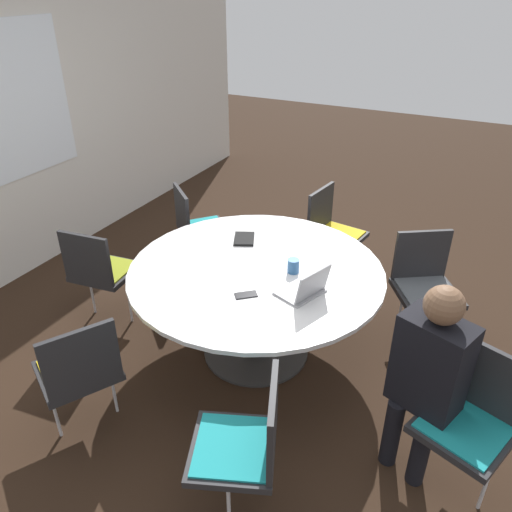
{
  "coord_description": "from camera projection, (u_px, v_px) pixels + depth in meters",
  "views": [
    {
      "loc": [
        -2.63,
        -1.33,
        2.5
      ],
      "look_at": [
        0.0,
        0.0,
        0.83
      ],
      "focal_mm": 35.0,
      "sensor_mm": 36.0,
      "label": 1
    }
  ],
  "objects": [
    {
      "name": "coffee_cup",
      "position": [
        293.0,
        266.0,
        3.37
      ],
      "size": [
        0.08,
        0.08,
        0.1
      ],
      "color": "#33669E",
      "rests_on": "conference_table"
    },
    {
      "name": "spiral_notebook",
      "position": [
        244.0,
        239.0,
        3.8
      ],
      "size": [
        0.25,
        0.22,
        0.02
      ],
      "color": "black",
      "rests_on": "conference_table"
    },
    {
      "name": "ground_plane",
      "position": [
        256.0,
        351.0,
        3.8
      ],
      "size": [
        16.0,
        16.0,
        0.0
      ],
      "primitive_type": "plane",
      "color": "black"
    },
    {
      "name": "chair_2",
      "position": [
        332.0,
        228.0,
        4.48
      ],
      "size": [
        0.5,
        0.48,
        0.86
      ],
      "rotation": [
        0.0,
        0.0,
        9.27
      ],
      "color": "#262628",
      "rests_on": "ground_plane"
    },
    {
      "name": "conference_table",
      "position": [
        256.0,
        287.0,
        3.51
      ],
      "size": [
        1.76,
        1.76,
        0.73
      ],
      "color": "#333333",
      "rests_on": "ground_plane"
    },
    {
      "name": "chair_1",
      "position": [
        425.0,
        280.0,
        3.71
      ],
      "size": [
        0.59,
        0.6,
        0.86
      ],
      "rotation": [
        0.0,
        0.0,
        8.42
      ],
      "color": "#262628",
      "rests_on": "ground_plane"
    },
    {
      "name": "chair_6",
      "position": [
        246.0,
        440.0,
        2.44
      ],
      "size": [
        0.56,
        0.55,
        0.86
      ],
      "rotation": [
        0.0,
        0.0,
        12.94
      ],
      "color": "#262628",
      "rests_on": "ground_plane"
    },
    {
      "name": "person_0",
      "position": [
        428.0,
        370.0,
        2.59
      ],
      "size": [
        0.34,
        0.41,
        1.21
      ],
      "rotation": [
        0.0,
        0.0,
        7.5
      ],
      "color": "black",
      "rests_on": "ground_plane"
    },
    {
      "name": "laptop",
      "position": [
        305.0,
        289.0,
        3.12
      ],
      "size": [
        0.35,
        0.32,
        0.21
      ],
      "rotation": [
        0.0,
        0.0,
        2.79
      ],
      "color": "#99999E",
      "rests_on": "conference_table"
    },
    {
      "name": "chair_0",
      "position": [
        472.0,
        414.0,
        2.58
      ],
      "size": [
        0.55,
        0.56,
        0.86
      ],
      "rotation": [
        0.0,
        0.0,
        7.5
      ],
      "color": "#262628",
      "rests_on": "ground_plane"
    },
    {
      "name": "chair_4",
      "position": [
        99.0,
        268.0,
        3.87
      ],
      "size": [
        0.47,
        0.49,
        0.86
      ],
      "rotation": [
        0.0,
        0.0,
        11.11
      ],
      "color": "#262628",
      "rests_on": "ground_plane"
    },
    {
      "name": "handbag",
      "position": [
        277.0,
        246.0,
        4.97
      ],
      "size": [
        0.36,
        0.16,
        0.28
      ],
      "color": "#661E56",
      "rests_on": "ground_plane"
    },
    {
      "name": "chair_3",
      "position": [
        197.0,
        224.0,
        4.55
      ],
      "size": [
        0.61,
        0.61,
        0.86
      ],
      "rotation": [
        0.0,
        0.0,
        10.28
      ],
      "color": "#262628",
      "rests_on": "ground_plane"
    },
    {
      "name": "chair_5",
      "position": [
        79.0,
        368.0,
        2.89
      ],
      "size": [
        0.59,
        0.58,
        0.86
      ],
      "rotation": [
        0.0,
        0.0,
        12.04
      ],
      "color": "#262628",
      "rests_on": "ground_plane"
    },
    {
      "name": "cell_phone",
      "position": [
        246.0,
        295.0,
        3.15
      ],
      "size": [
        0.14,
        0.15,
        0.01
      ],
      "color": "black",
      "rests_on": "conference_table"
    }
  ]
}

